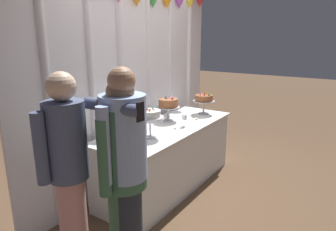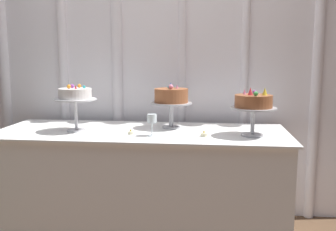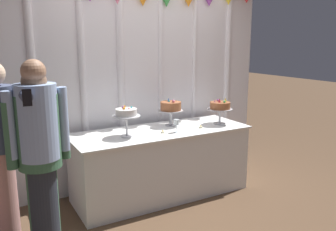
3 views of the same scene
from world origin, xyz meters
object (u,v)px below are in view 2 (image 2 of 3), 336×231
object	(u,v)px
cake_display_center	(171,98)
wine_glass	(152,120)
cake_display_rightmost	(253,104)
cake_display_leftmost	(75,96)
cake_table	(142,184)
tealight_near_left	(204,135)
tealight_far_left	(131,133)

from	to	relation	value
cake_display_center	wine_glass	xyz separation A→B (m)	(-0.10, -0.30, -0.12)
cake_display_rightmost	cake_display_leftmost	bearing A→B (deg)	178.96
cake_display_center	cake_display_rightmost	xyz separation A→B (m)	(0.57, -0.22, -0.01)
wine_glass	cake_table	bearing A→B (deg)	122.07
cake_table	tealight_near_left	world-z (taller)	tealight_near_left
cake_display_leftmost	tealight_far_left	distance (m)	0.47
cake_table	cake_display_rightmost	bearing A→B (deg)	-6.65
cake_display_rightmost	tealight_far_left	distance (m)	0.84
cake_display_leftmost	cake_display_center	world-z (taller)	cake_display_center
cake_display_rightmost	wine_glass	distance (m)	0.68
cake_display_center	cake_display_rightmost	size ratio (longest dim) A/B	1.03
cake_display_leftmost	tealight_near_left	bearing A→B (deg)	-4.88
cake_display_rightmost	tealight_far_left	xyz separation A→B (m)	(-0.82, -0.04, -0.21)
cake_display_leftmost	cake_display_center	xyz separation A→B (m)	(0.65, 0.20, -0.02)
cake_display_leftmost	tealight_far_left	world-z (taller)	cake_display_leftmost
cake_display_rightmost	tealight_near_left	xyz separation A→B (m)	(-0.32, -0.05, -0.20)
cake_display_leftmost	cake_display_center	bearing A→B (deg)	16.86
cake_table	cake_display_center	size ratio (longest dim) A/B	6.17
cake_display_leftmost	cake_display_center	size ratio (longest dim) A/B	0.99
cake_table	cake_display_center	xyz separation A→B (m)	(0.20, 0.13, 0.62)
tealight_near_left	cake_display_center	bearing A→B (deg)	131.87
cake_display_leftmost	cake_display_rightmost	size ratio (longest dim) A/B	1.03
wine_glass	tealight_far_left	xyz separation A→B (m)	(-0.15, 0.04, -0.10)
tealight_far_left	cake_display_leftmost	bearing A→B (deg)	171.24
tealight_far_left	tealight_near_left	distance (m)	0.50
wine_glass	tealight_far_left	world-z (taller)	wine_glass
cake_display_center	wine_glass	size ratio (longest dim) A/B	2.28
cake_display_center	cake_display_leftmost	bearing A→B (deg)	-163.14
cake_display_rightmost	tealight_near_left	world-z (taller)	cake_display_rightmost
cake_display_leftmost	tealight_near_left	world-z (taller)	cake_display_leftmost
cake_display_center	tealight_far_left	xyz separation A→B (m)	(-0.25, -0.26, -0.21)
cake_table	wine_glass	bearing A→B (deg)	-57.93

